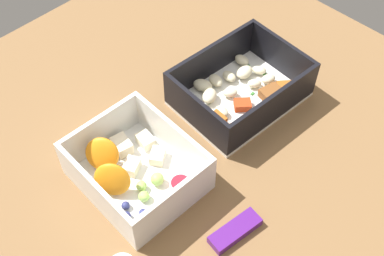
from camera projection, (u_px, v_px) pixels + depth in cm
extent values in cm
cube|color=brown|center=(195.00, 153.00, 70.11)|extent=(80.00, 80.00, 2.00)
cube|color=white|center=(239.00, 98.00, 74.96)|extent=(19.16, 14.81, 0.60)
cube|color=black|center=(282.00, 56.00, 76.06)|extent=(1.56, 13.55, 5.94)
cube|color=black|center=(196.00, 113.00, 68.77)|extent=(1.56, 13.55, 5.94)
cube|color=black|center=(273.00, 108.00, 69.36)|extent=(17.04, 1.81, 5.94)
cube|color=black|center=(211.00, 60.00, 75.47)|extent=(17.04, 1.81, 5.94)
ellipsoid|color=beige|center=(200.00, 108.00, 72.19)|extent=(2.66, 2.88, 1.18)
ellipsoid|color=beige|center=(229.00, 76.00, 76.25)|extent=(1.97, 2.60, 1.21)
ellipsoid|color=beige|center=(203.00, 85.00, 74.78)|extent=(3.03, 3.54, 1.49)
ellipsoid|color=beige|center=(230.00, 92.00, 74.17)|extent=(2.78, 2.64, 1.14)
ellipsoid|color=beige|center=(254.00, 83.00, 75.41)|extent=(2.67, 2.47, 1.09)
ellipsoid|color=beige|center=(259.00, 70.00, 77.19)|extent=(2.51, 2.73, 1.12)
ellipsoid|color=beige|center=(216.00, 80.00, 75.59)|extent=(2.40, 2.98, 1.31)
ellipsoid|color=beige|center=(245.00, 72.00, 76.54)|extent=(3.06, 2.20, 1.49)
ellipsoid|color=beige|center=(242.00, 60.00, 78.49)|extent=(1.82, 2.55, 1.25)
ellipsoid|color=beige|center=(222.00, 111.00, 71.87)|extent=(1.62, 2.26, 1.11)
ellipsoid|color=beige|center=(210.00, 96.00, 73.44)|extent=(3.52, 3.15, 1.46)
ellipsoid|color=beige|center=(268.00, 79.00, 75.96)|extent=(2.68, 2.23, 1.15)
cube|color=#AD5B1E|center=(234.00, 130.00, 69.85)|extent=(3.59, 2.48, 1.22)
cube|color=red|center=(242.00, 104.00, 72.99)|extent=(3.11, 3.05, 1.16)
cube|color=brown|center=(270.00, 92.00, 74.31)|extent=(3.53, 2.62, 1.41)
cube|color=#AD5B1E|center=(288.00, 89.00, 74.84)|extent=(4.03, 3.94, 1.31)
cube|color=#AD5B1E|center=(213.00, 123.00, 70.55)|extent=(3.60, 2.65, 1.49)
cube|color=#387A33|center=(248.00, 66.00, 78.73)|extent=(0.60, 0.40, 0.20)
cube|color=#387A33|center=(264.00, 73.00, 77.70)|extent=(0.60, 0.40, 0.20)
cube|color=#387A33|center=(210.00, 102.00, 73.86)|extent=(0.60, 0.40, 0.20)
cube|color=#387A33|center=(253.00, 94.00, 74.97)|extent=(0.60, 0.40, 0.20)
cube|color=white|center=(138.00, 178.00, 65.85)|extent=(13.92, 16.22, 0.60)
cube|color=white|center=(173.00, 138.00, 66.10)|extent=(1.18, 15.75, 5.78)
cube|color=white|center=(96.00, 194.00, 60.63)|extent=(1.18, 15.75, 5.78)
cube|color=white|center=(175.00, 202.00, 59.91)|extent=(12.16, 1.05, 5.78)
cube|color=white|center=(101.00, 131.00, 66.83)|extent=(12.16, 1.05, 5.78)
ellipsoid|color=orange|center=(112.00, 180.00, 62.33)|extent=(5.34, 5.68, 4.93)
ellipsoid|color=orange|center=(102.00, 154.00, 65.02)|extent=(5.66, 5.89, 4.63)
cube|color=#F4EACC|center=(122.00, 145.00, 67.81)|extent=(2.76, 3.34, 1.77)
cube|color=#F4EACC|center=(158.00, 156.00, 66.87)|extent=(3.08, 2.91, 1.48)
cube|color=#F4EACC|center=(132.00, 166.00, 65.81)|extent=(3.06, 2.78, 1.49)
cube|color=#F4EACC|center=(146.00, 140.00, 68.50)|extent=(2.29, 2.83, 1.54)
sphere|color=#9ECC60|center=(163.00, 203.00, 62.18)|extent=(1.63, 1.63, 1.63)
sphere|color=#9ECC60|center=(157.00, 179.00, 64.35)|extent=(1.79, 1.79, 1.79)
sphere|color=#9ECC60|center=(144.00, 196.00, 62.89)|extent=(1.49, 1.49, 1.49)
sphere|color=#9ECC60|center=(142.00, 187.00, 63.86)|extent=(1.42, 1.42, 1.42)
cone|color=red|center=(181.00, 187.00, 63.50)|extent=(2.51, 2.51, 2.00)
sphere|color=navy|center=(151.00, 212.00, 61.71)|extent=(1.06, 1.06, 1.06)
sphere|color=navy|center=(126.00, 206.00, 62.28)|extent=(1.10, 1.10, 1.10)
sphere|color=navy|center=(127.00, 215.00, 61.42)|extent=(1.05, 1.05, 1.05)
sphere|color=navy|center=(143.00, 213.00, 61.70)|extent=(1.00, 1.00, 1.00)
cube|color=#51197A|center=(235.00, 231.00, 60.68)|extent=(7.27, 3.36, 1.20)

